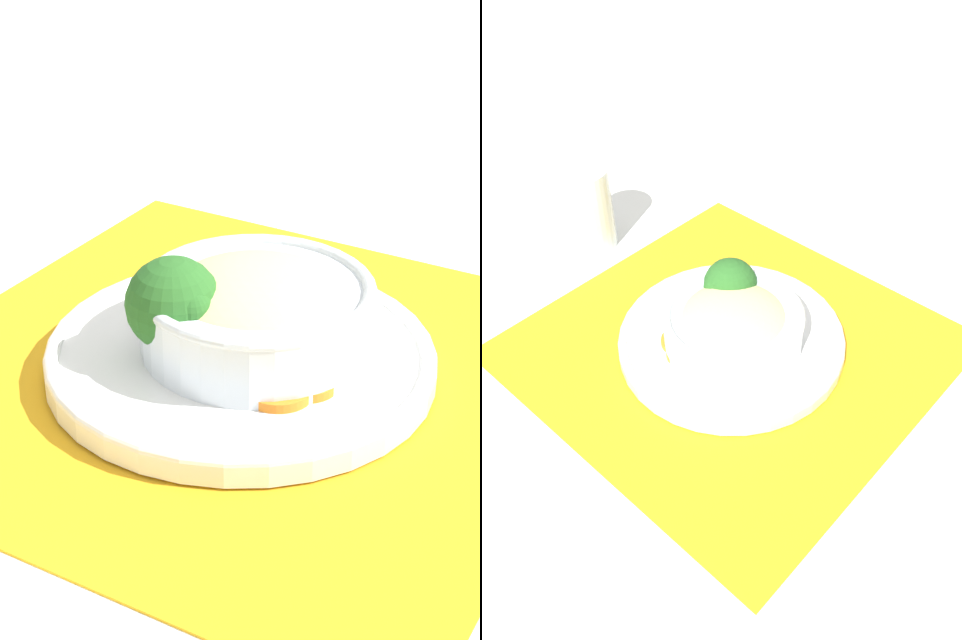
% 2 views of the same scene
% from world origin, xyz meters
% --- Properties ---
extents(ground_plane, '(4.00, 4.00, 0.00)m').
position_xyz_m(ground_plane, '(0.00, 0.00, 0.00)').
color(ground_plane, white).
extents(placemat, '(0.49, 0.50, 0.00)m').
position_xyz_m(placemat, '(0.00, 0.00, 0.00)').
color(placemat, orange).
rests_on(placemat, ground_plane).
extents(plate, '(0.28, 0.28, 0.02)m').
position_xyz_m(plate, '(0.00, 0.00, 0.02)').
color(plate, white).
rests_on(plate, placemat).
extents(bowl, '(0.17, 0.17, 0.06)m').
position_xyz_m(bowl, '(-0.01, -0.01, 0.05)').
color(bowl, silver).
rests_on(bowl, plate).
extents(broccoli_floret, '(0.07, 0.07, 0.08)m').
position_xyz_m(broccoli_floret, '(0.04, 0.03, 0.06)').
color(broccoli_floret, '#84AD5B').
rests_on(broccoli_floret, plate).
extents(carrot_slice_near, '(0.05, 0.05, 0.01)m').
position_xyz_m(carrot_slice_near, '(-0.05, 0.04, 0.02)').
color(carrot_slice_near, orange).
rests_on(carrot_slice_near, plate).
extents(carrot_slice_middle, '(0.05, 0.05, 0.01)m').
position_xyz_m(carrot_slice_middle, '(-0.06, 0.02, 0.02)').
color(carrot_slice_middle, orange).
rests_on(carrot_slice_middle, plate).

